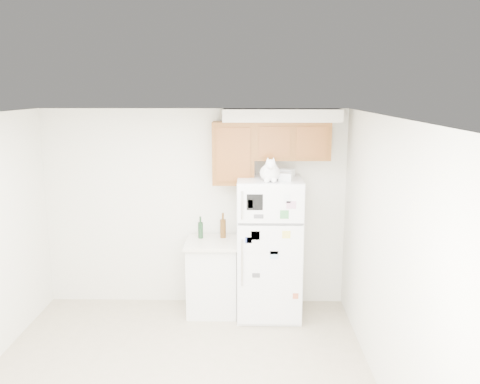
{
  "coord_description": "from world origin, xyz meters",
  "views": [
    {
      "loc": [
        0.68,
        -4.26,
        2.73
      ],
      "look_at": [
        0.58,
        1.55,
        1.55
      ],
      "focal_mm": 38.0,
      "sensor_mm": 36.0,
      "label": 1
    }
  ],
  "objects_px": {
    "base_counter": "(213,276)",
    "storage_box_front": "(285,177)",
    "cat": "(270,172)",
    "refrigerator": "(269,248)",
    "storage_box_back": "(286,173)",
    "bottle_amber": "(223,225)",
    "bottle_green": "(201,227)"
  },
  "relations": [
    {
      "from": "refrigerator",
      "to": "bottle_amber",
      "type": "bearing_deg",
      "value": 160.74
    },
    {
      "from": "refrigerator",
      "to": "cat",
      "type": "relative_size",
      "value": 4.07
    },
    {
      "from": "cat",
      "to": "storage_box_back",
      "type": "bearing_deg",
      "value": 54.29
    },
    {
      "from": "storage_box_back",
      "to": "cat",
      "type": "bearing_deg",
      "value": -101.33
    },
    {
      "from": "storage_box_back",
      "to": "storage_box_front",
      "type": "bearing_deg",
      "value": -71.46
    },
    {
      "from": "base_counter",
      "to": "cat",
      "type": "xyz_separation_m",
      "value": [
        0.69,
        -0.25,
        1.35
      ]
    },
    {
      "from": "refrigerator",
      "to": "bottle_green",
      "type": "bearing_deg",
      "value": 168.48
    },
    {
      "from": "storage_box_back",
      "to": "storage_box_front",
      "type": "relative_size",
      "value": 1.2
    },
    {
      "from": "storage_box_back",
      "to": "bottle_amber",
      "type": "bearing_deg",
      "value": -162.7
    },
    {
      "from": "storage_box_back",
      "to": "bottle_green",
      "type": "bearing_deg",
      "value": -159.41
    },
    {
      "from": "base_counter",
      "to": "bottle_green",
      "type": "relative_size",
      "value": 3.37
    },
    {
      "from": "bottle_green",
      "to": "bottle_amber",
      "type": "height_order",
      "value": "bottle_amber"
    },
    {
      "from": "base_counter",
      "to": "cat",
      "type": "distance_m",
      "value": 1.53
    },
    {
      "from": "storage_box_front",
      "to": "storage_box_back",
      "type": "bearing_deg",
      "value": 100.52
    },
    {
      "from": "base_counter",
      "to": "storage_box_front",
      "type": "relative_size",
      "value": 6.13
    },
    {
      "from": "bottle_green",
      "to": "base_counter",
      "type": "bearing_deg",
      "value": -32.8
    },
    {
      "from": "refrigerator",
      "to": "base_counter",
      "type": "xyz_separation_m",
      "value": [
        -0.69,
        0.07,
        -0.39
      ]
    },
    {
      "from": "base_counter",
      "to": "bottle_amber",
      "type": "distance_m",
      "value": 0.64
    },
    {
      "from": "refrigerator",
      "to": "cat",
      "type": "distance_m",
      "value": 0.98
    },
    {
      "from": "base_counter",
      "to": "storage_box_back",
      "type": "bearing_deg",
      "value": 1.88
    },
    {
      "from": "base_counter",
      "to": "storage_box_back",
      "type": "height_order",
      "value": "storage_box_back"
    },
    {
      "from": "refrigerator",
      "to": "bottle_green",
      "type": "distance_m",
      "value": 0.88
    },
    {
      "from": "base_counter",
      "to": "cat",
      "type": "height_order",
      "value": "cat"
    },
    {
      "from": "cat",
      "to": "bottle_amber",
      "type": "distance_m",
      "value": 1.0
    },
    {
      "from": "storage_box_back",
      "to": "bottle_amber",
      "type": "distance_m",
      "value": 1.02
    },
    {
      "from": "storage_box_back",
      "to": "storage_box_front",
      "type": "height_order",
      "value": "storage_box_back"
    },
    {
      "from": "refrigerator",
      "to": "storage_box_front",
      "type": "height_order",
      "value": "storage_box_front"
    },
    {
      "from": "bottle_amber",
      "to": "base_counter",
      "type": "bearing_deg",
      "value": -135.27
    },
    {
      "from": "cat",
      "to": "refrigerator",
      "type": "bearing_deg",
      "value": 88.92
    },
    {
      "from": "bottle_green",
      "to": "cat",
      "type": "bearing_deg",
      "value": -22.53
    },
    {
      "from": "cat",
      "to": "bottle_amber",
      "type": "relative_size",
      "value": 1.33
    },
    {
      "from": "refrigerator",
      "to": "base_counter",
      "type": "relative_size",
      "value": 1.85
    }
  ]
}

